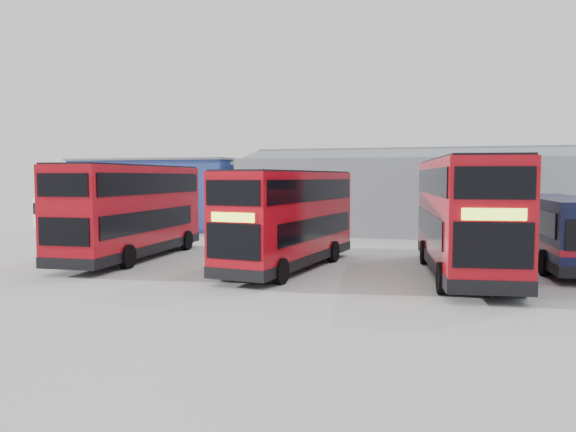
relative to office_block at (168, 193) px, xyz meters
The scene contains 8 objects.
ground_plane 22.94m from the office_block, 52.11° to the right, with size 120.00×120.00×0.00m, color #A6A6A1.
office_block is the anchor object (origin of this frame).
maintenance_shed 22.09m from the office_block, ahead, with size 30.50×12.00×5.89m.
double_decker_left 16.99m from the office_block, 67.24° to the right, with size 3.08×10.44×4.36m.
double_decker_centre 21.69m from the office_block, 48.55° to the right, with size 3.52×9.82×4.07m.
double_decker_right 26.62m from the office_block, 36.94° to the right, with size 3.98×10.92×4.52m.
single_decker_blue 28.02m from the office_block, 25.48° to the right, with size 3.24×11.00×2.94m.
panel_van 6.74m from the office_block, 130.98° to the right, with size 3.67×5.88×2.41m.
Camera 1 is at (6.79, -20.54, 3.82)m, focal length 35.00 mm.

